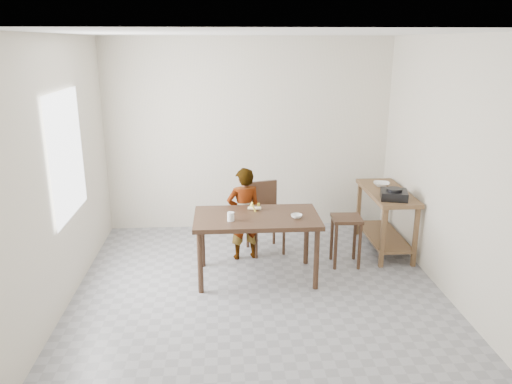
{
  "coord_description": "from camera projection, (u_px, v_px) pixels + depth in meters",
  "views": [
    {
      "loc": [
        -0.37,
        -4.95,
        2.62
      ],
      "look_at": [
        0.0,
        0.4,
        1.0
      ],
      "focal_mm": 35.0,
      "sensor_mm": 36.0,
      "label": 1
    }
  ],
  "objects": [
    {
      "name": "floor",
      "position": [
        258.0,
        290.0,
        5.52
      ],
      "size": [
        4.0,
        4.0,
        0.04
      ],
      "primitive_type": "cube",
      "color": "gray",
      "rests_on": "ground"
    },
    {
      "name": "ceiling",
      "position": [
        259.0,
        31.0,
        4.73
      ],
      "size": [
        4.0,
        4.0,
        0.04
      ],
      "primitive_type": "cube",
      "color": "white",
      "rests_on": "wall_back"
    },
    {
      "name": "wall_back",
      "position": [
        248.0,
        135.0,
        7.05
      ],
      "size": [
        4.0,
        0.04,
        2.7
      ],
      "primitive_type": "cube",
      "color": "beige",
      "rests_on": "ground"
    },
    {
      "name": "wall_front",
      "position": [
        282.0,
        249.0,
        3.19
      ],
      "size": [
        4.0,
        0.04,
        2.7
      ],
      "primitive_type": "cube",
      "color": "beige",
      "rests_on": "ground"
    },
    {
      "name": "wall_left",
      "position": [
        58.0,
        174.0,
        4.99
      ],
      "size": [
        0.04,
        4.0,
        2.7
      ],
      "primitive_type": "cube",
      "color": "beige",
      "rests_on": "ground"
    },
    {
      "name": "wall_right",
      "position": [
        449.0,
        167.0,
        5.25
      ],
      "size": [
        0.04,
        4.0,
        2.7
      ],
      "primitive_type": "cube",
      "color": "beige",
      "rests_on": "ground"
    },
    {
      "name": "window_pane",
      "position": [
        67.0,
        155.0,
        5.14
      ],
      "size": [
        0.02,
        1.1,
        1.3
      ],
      "primitive_type": "cube",
      "color": "white",
      "rests_on": "wall_left"
    },
    {
      "name": "dining_table",
      "position": [
        257.0,
        247.0,
        5.69
      ],
      "size": [
        1.4,
        0.8,
        0.75
      ],
      "primitive_type": null,
      "color": "#372316",
      "rests_on": "floor"
    },
    {
      "name": "prep_counter",
      "position": [
        385.0,
        220.0,
        6.47
      ],
      "size": [
        0.5,
        1.2,
        0.8
      ],
      "primitive_type": null,
      "color": "brown",
      "rests_on": "floor"
    },
    {
      "name": "child",
      "position": [
        244.0,
        214.0,
        6.15
      ],
      "size": [
        0.48,
        0.36,
        1.17
      ],
      "primitive_type": "imported",
      "rotation": [
        0.0,
        0.0,
        3.35
      ],
      "color": "silver",
      "rests_on": "floor"
    },
    {
      "name": "dining_chair",
      "position": [
        266.0,
        219.0,
        6.39
      ],
      "size": [
        0.52,
        0.52,
        0.89
      ],
      "primitive_type": null,
      "rotation": [
        0.0,
        0.0,
        0.24
      ],
      "color": "#372316",
      "rests_on": "floor"
    },
    {
      "name": "stool",
      "position": [
        345.0,
        241.0,
        6.04
      ],
      "size": [
        0.36,
        0.36,
        0.61
      ],
      "primitive_type": null,
      "rotation": [
        0.0,
        0.0,
        -0.05
      ],
      "color": "#372316",
      "rests_on": "floor"
    },
    {
      "name": "glass_tumbler",
      "position": [
        231.0,
        217.0,
        5.42
      ],
      "size": [
        0.08,
        0.08,
        0.1
      ],
      "primitive_type": "cylinder",
      "rotation": [
        0.0,
        0.0,
        0.09
      ],
      "color": "white",
      "rests_on": "dining_table"
    },
    {
      "name": "small_bowl",
      "position": [
        297.0,
        216.0,
        5.52
      ],
      "size": [
        0.16,
        0.16,
        0.04
      ],
      "primitive_type": "imported",
      "rotation": [
        0.0,
        0.0,
        0.28
      ],
      "color": "white",
      "rests_on": "dining_table"
    },
    {
      "name": "banana",
      "position": [
        254.0,
        208.0,
        5.76
      ],
      "size": [
        0.2,
        0.17,
        0.06
      ],
      "primitive_type": null,
      "rotation": [
        0.0,
        0.0,
        -0.32
      ],
      "color": "#EAC04F",
      "rests_on": "dining_table"
    },
    {
      "name": "serving_bowl",
      "position": [
        381.0,
        184.0,
        6.54
      ],
      "size": [
        0.26,
        0.26,
        0.05
      ],
      "primitive_type": "imported",
      "rotation": [
        0.0,
        0.0,
        -0.28
      ],
      "color": "white",
      "rests_on": "prep_counter"
    },
    {
      "name": "gas_burner",
      "position": [
        394.0,
        195.0,
        6.01
      ],
      "size": [
        0.38,
        0.38,
        0.1
      ],
      "primitive_type": "cube",
      "rotation": [
        0.0,
        0.0,
        -0.26
      ],
      "color": "black",
      "rests_on": "prep_counter"
    }
  ]
}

